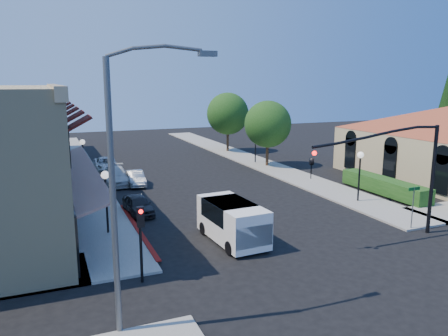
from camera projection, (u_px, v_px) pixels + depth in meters
name	position (u px, v px, depth m)	size (l,w,h in m)	color
ground	(323.00, 265.00, 19.96)	(120.00, 120.00, 0.00)	black
sidewalk_left	(77.00, 170.00, 41.15)	(3.50, 50.00, 0.12)	gray
sidewalk_right	(245.00, 158.00, 47.71)	(3.50, 50.00, 0.12)	gray
curb_red_strip	(137.00, 231.00, 24.63)	(0.25, 10.00, 0.06)	maroon
pink_stucco_building	(3.00, 126.00, 47.92)	(10.00, 12.00, 7.00)	#CBA099
hedge	(383.00, 194.00, 32.51)	(1.40, 8.00, 1.10)	#1A4614
street_tree_a	(268.00, 124.00, 42.39)	(4.56, 4.56, 6.48)	#382516
street_tree_b	(228.00, 114.00, 51.38)	(4.94, 4.94, 7.02)	#382516
signal_mast_arm	(404.00, 163.00, 22.72)	(8.01, 0.39, 6.00)	black
secondary_signal	(141.00, 230.00, 17.79)	(0.28, 0.42, 3.32)	black
cobra_streetlight	(123.00, 179.00, 13.70)	(3.60, 0.25, 9.31)	#595B5E
street_name_sign	(413.00, 201.00, 24.44)	(0.80, 0.06, 2.50)	#595B5E
lamppost_left_near	(106.00, 186.00, 23.50)	(0.44, 0.44, 3.57)	black
lamppost_left_far	(83.00, 149.00, 36.19)	(0.44, 0.44, 3.57)	black
lamppost_right_near	(360.00, 164.00, 29.87)	(0.44, 0.44, 3.57)	black
lamppost_right_far	(256.00, 137.00, 44.37)	(0.44, 0.44, 3.57)	black
white_van	(233.00, 220.00, 22.71)	(2.32, 4.84, 2.10)	white
parked_car_a	(138.00, 205.00, 27.63)	(1.44, 3.57, 1.22)	black
parked_car_b	(136.00, 178.00, 35.27)	(1.25, 3.59, 1.18)	#ACAFB1
parked_car_c	(116.00, 176.00, 35.64)	(1.93, 4.75, 1.38)	silver
parked_car_d	(106.00, 164.00, 41.09)	(2.06, 4.46, 1.24)	#BBBCC0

